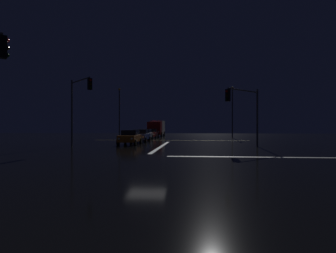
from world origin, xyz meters
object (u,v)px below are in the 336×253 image
(sedan_orange, at_px, (130,137))
(traffic_signal_ne, at_px, (245,106))
(streetlamp_left_far, at_px, (119,109))
(box_truck, at_px, (157,128))
(streetlamp_right_far, at_px, (232,108))
(sedan_red, at_px, (152,133))
(sedan_silver, at_px, (145,134))
(sedan_blue, at_px, (141,135))
(traffic_signal_nw, at_px, (79,99))

(sedan_orange, xyz_separation_m, traffic_signal_ne, (11.57, -3.54, 3.09))
(traffic_signal_ne, distance_m, streetlamp_left_far, 28.90)
(box_truck, distance_m, traffic_signal_ne, 29.11)
(sedan_orange, xyz_separation_m, streetlamp_right_far, (13.74, 19.13, 4.33))
(sedan_red, relative_size, box_truck, 0.52)
(streetlamp_left_far, bearing_deg, sedan_silver, -54.01)
(traffic_signal_ne, bearing_deg, streetlamp_right_far, 84.53)
(sedan_silver, height_order, sedan_red, same)
(sedan_blue, xyz_separation_m, streetlamp_left_far, (-6.51, 13.77, 4.33))
(box_truck, relative_size, streetlamp_left_far, 0.93)
(sedan_red, distance_m, box_truck, 6.97)
(sedan_silver, xyz_separation_m, streetlamp_right_far, (13.97, 8.38, 4.33))
(sedan_blue, relative_size, streetlamp_left_far, 0.49)
(sedan_blue, distance_m, streetlamp_right_far, 19.80)
(box_truck, relative_size, traffic_signal_ne, 1.49)
(sedan_blue, xyz_separation_m, traffic_signal_ne, (11.39, -8.90, 3.09))
(streetlamp_right_far, bearing_deg, sedan_silver, -149.05)
(sedan_silver, height_order, streetlamp_left_far, streetlamp_left_far)
(traffic_signal_nw, bearing_deg, sedan_orange, 37.54)
(traffic_signal_ne, bearing_deg, sedan_red, 120.43)
(sedan_blue, xyz_separation_m, streetlamp_right_far, (13.55, 13.77, 4.33))
(sedan_silver, xyz_separation_m, traffic_signal_nw, (-4.12, -14.09, 3.84))
(sedan_orange, bearing_deg, traffic_signal_ne, -17.02)
(sedan_orange, xyz_separation_m, sedan_red, (0.00, 16.16, 0.00))
(traffic_signal_ne, bearing_deg, streetlamp_left_far, 128.28)
(sedan_blue, distance_m, traffic_signal_ne, 14.78)
(traffic_signal_nw, height_order, streetlamp_left_far, streetlamp_left_far)
(traffic_signal_ne, xyz_separation_m, streetlamp_left_far, (-17.89, 22.67, 1.24))
(sedan_silver, relative_size, streetlamp_left_far, 0.49)
(sedan_silver, bearing_deg, sedan_orange, -88.76)
(traffic_signal_nw, distance_m, streetlamp_left_far, 22.56)
(sedan_orange, height_order, box_truck, box_truck)
(sedan_red, bearing_deg, sedan_silver, -92.47)
(streetlamp_right_far, bearing_deg, box_truck, 164.03)
(box_truck, bearing_deg, traffic_signal_nw, -99.31)
(sedan_blue, height_order, sedan_silver, same)
(box_truck, height_order, traffic_signal_nw, traffic_signal_nw)
(sedan_blue, distance_m, sedan_silver, 5.40)
(sedan_red, xyz_separation_m, streetlamp_right_far, (13.74, 2.97, 4.33))
(traffic_signal_nw, xyz_separation_m, streetlamp_right_far, (18.09, 22.47, 0.48))
(sedan_blue, height_order, streetlamp_right_far, streetlamp_right_far)
(sedan_silver, relative_size, traffic_signal_ne, 0.78)
(traffic_signal_nw, bearing_deg, streetlamp_right_far, 51.16)
(sedan_orange, height_order, streetlamp_right_far, streetlamp_right_far)
(sedan_blue, relative_size, traffic_signal_nw, 0.64)
(sedan_orange, xyz_separation_m, sedan_silver, (-0.23, 10.75, 0.00))
(sedan_orange, relative_size, traffic_signal_ne, 0.78)
(sedan_silver, bearing_deg, box_truck, 89.03)
(sedan_orange, bearing_deg, box_truck, 90.06)
(sedan_blue, relative_size, traffic_signal_ne, 0.78)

